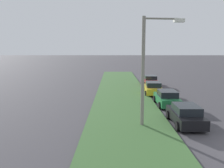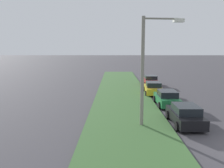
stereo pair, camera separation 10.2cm
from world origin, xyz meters
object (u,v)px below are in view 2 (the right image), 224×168
at_px(parked_car_green, 167,98).
at_px(parked_car_yellow, 153,88).
at_px(streetlight, 148,64).
at_px(parked_car_black, 185,115).
at_px(parked_car_red, 151,81).

bearing_deg(parked_car_green, parked_car_yellow, 4.35).
height_order(parked_car_green, streetlight, streetlight).
distance_m(parked_car_black, streetlight, 4.62).
xyz_separation_m(parked_car_black, streetlight, (-0.29, 2.78, 3.67)).
distance_m(parked_car_yellow, parked_car_red, 6.47).
xyz_separation_m(parked_car_black, parked_car_red, (17.61, -0.20, 0.00)).
height_order(parked_car_black, parked_car_green, same).
bearing_deg(parked_car_yellow, parked_car_red, -3.27).
distance_m(parked_car_green, streetlight, 7.47).
xyz_separation_m(parked_car_yellow, streetlight, (-11.47, 2.31, 3.67)).
height_order(parked_car_green, parked_car_yellow, same).
xyz_separation_m(parked_car_green, parked_car_yellow, (5.55, 0.41, 0.00)).
bearing_deg(parked_car_yellow, streetlight, 171.33).
relative_size(parked_car_yellow, parked_car_red, 1.01).
bearing_deg(streetlight, parked_car_black, -83.97).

